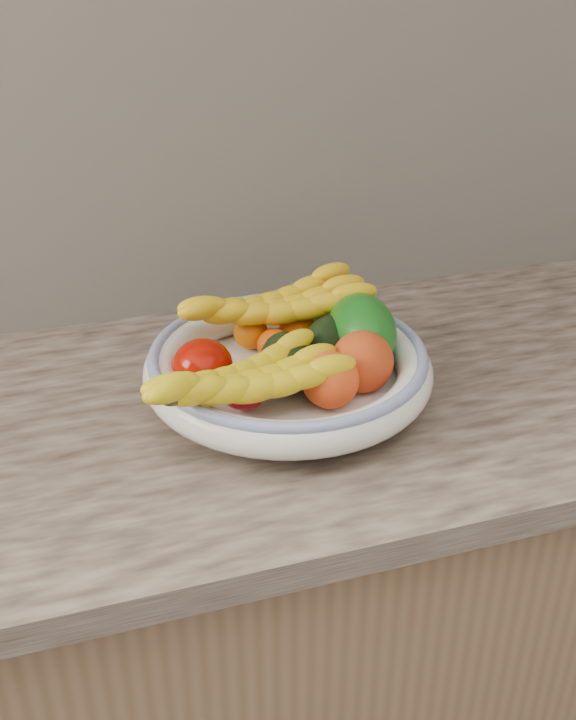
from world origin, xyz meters
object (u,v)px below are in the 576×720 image
(fruit_bowl, at_px, (288,367))
(green_mango, at_px, (361,331))
(banana_bunch_back, at_px, (275,311))
(banana_bunch_front, at_px, (246,385))

(fruit_bowl, xyz_separation_m, green_mango, (0.11, 0.02, 0.03))
(green_mango, height_order, banana_bunch_back, green_mango)
(green_mango, bearing_deg, banana_bunch_back, 149.97)
(fruit_bowl, height_order, green_mango, green_mango)
(fruit_bowl, distance_m, green_mango, 0.12)
(fruit_bowl, height_order, banana_bunch_back, banana_bunch_back)
(banana_bunch_back, bearing_deg, banana_bunch_front, -122.37)
(fruit_bowl, distance_m, banana_bunch_front, 0.12)
(green_mango, relative_size, banana_bunch_front, 0.50)
(fruit_bowl, relative_size, banana_bunch_back, 1.31)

